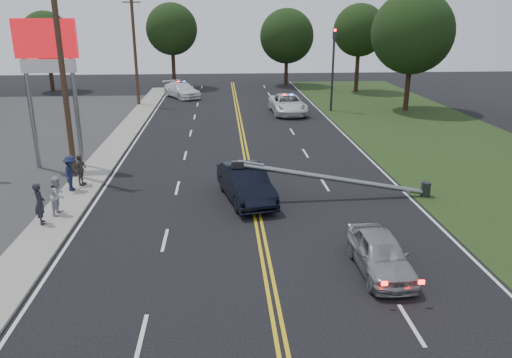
{
  "coord_description": "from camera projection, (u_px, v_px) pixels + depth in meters",
  "views": [
    {
      "loc": [
        -1.43,
        -13.53,
        8.21
      ],
      "look_at": [
        -0.06,
        6.05,
        1.7
      ],
      "focal_mm": 35.0,
      "sensor_mm": 36.0,
      "label": 1
    }
  ],
  "objects": [
    {
      "name": "ground",
      "position": [
        272.0,
        292.0,
        15.49
      ],
      "size": [
        120.0,
        120.0,
        0.0
      ],
      "primitive_type": "plane",
      "color": "black",
      "rests_on": "ground"
    },
    {
      "name": "sidewalk",
      "position": [
        81.0,
        189.0,
        24.38
      ],
      "size": [
        1.8,
        70.0,
        0.12
      ],
      "primitive_type": "cube",
      "color": "gray",
      "rests_on": "ground"
    },
    {
      "name": "grass_verge",
      "position": [
        511.0,
        180.0,
        25.85
      ],
      "size": [
        12.0,
        80.0,
        0.01
      ],
      "primitive_type": "cube",
      "color": "black",
      "rests_on": "ground"
    },
    {
      "name": "centerline_yellow",
      "position": [
        252.0,
        186.0,
        24.95
      ],
      "size": [
        0.36,
        80.0,
        0.0
      ],
      "primitive_type": "cube",
      "color": "gold",
      "rests_on": "ground"
    },
    {
      "name": "pylon_sign",
      "position": [
        47.0,
        58.0,
        26.16
      ],
      "size": [
        3.2,
        0.35,
        8.0
      ],
      "color": "gray",
      "rests_on": "ground"
    },
    {
      "name": "traffic_signal",
      "position": [
        333.0,
        63.0,
        43.11
      ],
      "size": [
        0.28,
        0.41,
        7.05
      ],
      "color": "#2D2D30",
      "rests_on": "ground"
    },
    {
      "name": "fallen_streetlight",
      "position": [
        345.0,
        180.0,
        23.05
      ],
      "size": [
        9.36,
        0.44,
        1.91
      ],
      "color": "#2D2D30",
      "rests_on": "ground"
    },
    {
      "name": "utility_pole_mid",
      "position": [
        64.0,
        80.0,
        24.64
      ],
      "size": [
        1.6,
        0.28,
        10.0
      ],
      "color": "#382619",
      "rests_on": "ground"
    },
    {
      "name": "utility_pole_far",
      "position": [
        135.0,
        50.0,
        45.47
      ],
      "size": [
        1.6,
        0.28,
        10.0
      ],
      "color": "#382619",
      "rests_on": "ground"
    },
    {
      "name": "tree_5",
      "position": [
        46.0,
        36.0,
        53.99
      ],
      "size": [
        5.25,
        5.25,
        8.58
      ],
      "color": "black",
      "rests_on": "ground"
    },
    {
      "name": "tree_6",
      "position": [
        172.0,
        29.0,
        56.48
      ],
      "size": [
        5.8,
        5.8,
        9.47
      ],
      "color": "black",
      "rests_on": "ground"
    },
    {
      "name": "tree_7",
      "position": [
        287.0,
        36.0,
        58.57
      ],
      "size": [
        6.33,
        6.33,
        8.89
      ],
      "color": "black",
      "rests_on": "ground"
    },
    {
      "name": "tree_8",
      "position": [
        360.0,
        30.0,
        53.46
      ],
      "size": [
        5.57,
        5.57,
        9.34
      ],
      "color": "black",
      "rests_on": "ground"
    },
    {
      "name": "tree_9",
      "position": [
        413.0,
        33.0,
        42.59
      ],
      "size": [
        7.0,
        7.0,
        10.19
      ],
      "color": "black",
      "rests_on": "ground"
    },
    {
      "name": "crashed_sedan",
      "position": [
        246.0,
        183.0,
        22.89
      ],
      "size": [
        2.73,
        5.17,
        1.62
      ],
      "primitive_type": "imported",
      "rotation": [
        0.0,
        0.0,
        0.22
      ],
      "color": "black",
      "rests_on": "ground"
    },
    {
      "name": "waiting_sedan",
      "position": [
        381.0,
        254.0,
        16.51
      ],
      "size": [
        1.59,
        3.89,
        1.32
      ],
      "primitive_type": "imported",
      "rotation": [
        0.0,
        0.0,
        0.01
      ],
      "color": "#96989E",
      "rests_on": "ground"
    },
    {
      "name": "emergency_a",
      "position": [
        288.0,
        104.0,
        42.95
      ],
      "size": [
        2.96,
        6.01,
        1.64
      ],
      "primitive_type": "imported",
      "rotation": [
        0.0,
        0.0,
        0.04
      ],
      "color": "silver",
      "rests_on": "ground"
    },
    {
      "name": "emergency_b",
      "position": [
        182.0,
        90.0,
        51.22
      ],
      "size": [
        4.54,
        5.81,
        1.57
      ],
      "primitive_type": "imported",
      "rotation": [
        0.0,
        0.0,
        0.5
      ],
      "color": "white",
      "rests_on": "ground"
    },
    {
      "name": "bystander_a",
      "position": [
        40.0,
        203.0,
        20.0
      ],
      "size": [
        0.62,
        0.74,
        1.71
      ],
      "primitive_type": "imported",
      "rotation": [
        0.0,
        0.0,
        1.97
      ],
      "color": "#222128",
      "rests_on": "sidewalk"
    },
    {
      "name": "bystander_b",
      "position": [
        58.0,
        195.0,
        21.0
      ],
      "size": [
        0.74,
        0.89,
        1.66
      ],
      "primitive_type": "imported",
      "rotation": [
        0.0,
        0.0,
        1.41
      ],
      "color": "#B6B5BA",
      "rests_on": "sidewalk"
    },
    {
      "name": "bystander_c",
      "position": [
        71.0,
        173.0,
        23.81
      ],
      "size": [
        0.71,
        1.15,
        1.72
      ],
      "primitive_type": "imported",
      "rotation": [
        0.0,
        0.0,
        1.51
      ],
      "color": "#1A2143",
      "rests_on": "sidewalk"
    },
    {
      "name": "bystander_d",
      "position": [
        80.0,
        170.0,
        24.54
      ],
      "size": [
        0.66,
        1.0,
        1.58
      ],
      "primitive_type": "imported",
      "rotation": [
        0.0,
        0.0,
        1.25
      ],
      "color": "#63554F",
      "rests_on": "sidewalk"
    }
  ]
}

